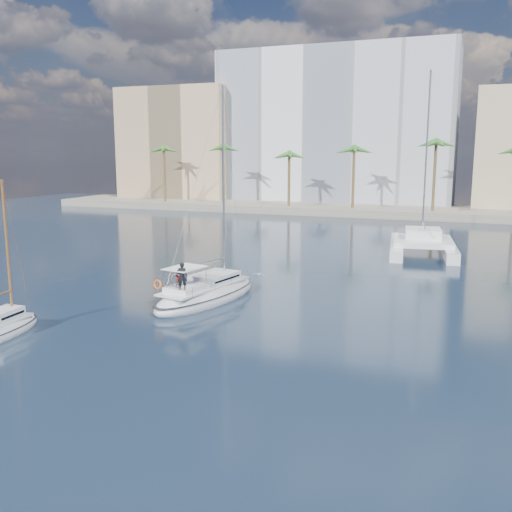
% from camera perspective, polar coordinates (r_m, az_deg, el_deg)
% --- Properties ---
extents(ground, '(160.00, 160.00, 0.00)m').
position_cam_1_polar(ground, '(36.55, 0.32, -5.68)').
color(ground, black).
rests_on(ground, ground).
extents(quay, '(120.00, 14.00, 1.20)m').
position_cam_1_polar(quay, '(95.16, 13.37, 4.43)').
color(quay, gray).
rests_on(quay, ground).
extents(building_modern, '(42.00, 16.00, 28.00)m').
position_cam_1_polar(building_modern, '(108.70, 8.13, 12.40)').
color(building_modern, white).
rests_on(building_modern, ground).
extents(building_tan_left, '(22.00, 14.00, 22.00)m').
position_cam_1_polar(building_tan_left, '(115.46, -7.32, 10.81)').
color(building_tan_left, tan).
rests_on(building_tan_left, ground).
extents(palm_left, '(3.60, 3.60, 12.30)m').
position_cam_1_polar(palm_left, '(101.11, -6.49, 10.48)').
color(palm_left, brown).
rests_on(palm_left, ground).
extents(palm_centre, '(3.60, 3.60, 12.30)m').
position_cam_1_polar(palm_centre, '(90.71, 13.29, 10.28)').
color(palm_centre, brown).
rests_on(palm_centre, ground).
extents(main_sloop, '(5.23, 10.74, 15.30)m').
position_cam_1_polar(main_sloop, '(39.34, -4.98, -3.80)').
color(main_sloop, silver).
rests_on(main_sloop, ground).
extents(catamaran, '(7.63, 13.05, 18.04)m').
position_cam_1_polar(catamaran, '(59.66, 16.32, 1.36)').
color(catamaran, silver).
rests_on(catamaran, ground).
extents(seagull, '(0.95, 0.41, 0.18)m').
position_cam_1_polar(seagull, '(43.07, 0.31, -1.84)').
color(seagull, silver).
rests_on(seagull, ground).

